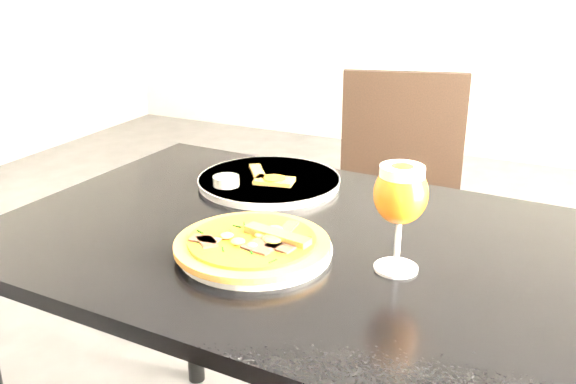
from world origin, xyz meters
The scene contains 9 objects.
dining_table centered at (0.33, -0.12, 0.66)m, with size 1.23×0.85×0.75m.
chair_far centered at (0.28, 0.72, 0.50)m, with size 0.52×0.52×0.91m.
plate_main centered at (0.29, -0.23, 0.76)m, with size 0.28×0.28×0.01m, color white.
pizza centered at (0.29, -0.24, 0.77)m, with size 0.28×0.28×0.03m.
plate_second centered at (0.14, 0.10, 0.76)m, with size 0.33×0.33×0.02m, color white.
crust_scraps centered at (0.15, 0.09, 0.77)m, with size 0.15×0.12×0.01m.
loose_crust centered at (0.19, -0.03, 0.75)m, with size 0.10×0.02×0.01m, color #9B6825.
sauce_cup centered at (0.08, 0.01, 0.77)m, with size 0.06×0.06×0.04m.
beer_glass centered at (0.53, -0.18, 0.89)m, with size 0.09×0.09×0.19m.
Camera 1 is at (0.80, -1.15, 1.27)m, focal length 40.00 mm.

